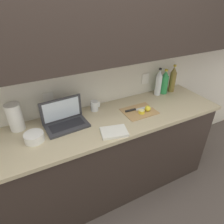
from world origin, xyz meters
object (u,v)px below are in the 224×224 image
bottle_water_clear (173,79)px  measuring_cup (95,106)px  lemon_half_cut (142,112)px  bottle_green_soda (159,83)px  cutting_board (139,111)px  bottle_oil_tall (165,82)px  bowl_white (34,137)px  knife (134,110)px  lemon_whole_beside (148,109)px  paper_towel_roll (15,117)px  laptop (65,119)px

bottle_water_clear → measuring_cup: size_ratio=3.19×
lemon_half_cut → bottle_green_soda: size_ratio=0.19×
cutting_board → measuring_cup: bearing=149.4°
bottle_oil_tall → measuring_cup: size_ratio=2.86×
lemon_half_cut → bottle_green_soda: bottle_green_soda is taller
cutting_board → bowl_white: bearing=179.6°
knife → lemon_whole_beside: bearing=-28.3°
bottle_green_soda → bowl_white: bottle_green_soda is taller
bottle_oil_tall → bottle_water_clear: bearing=0.0°
bottle_green_soda → paper_towel_roll: 1.49m
laptop → lemon_half_cut: bearing=-16.4°
cutting_board → lemon_half_cut: size_ratio=5.24×
paper_towel_roll → bottle_oil_tall: bearing=-0.3°
laptop → knife: (0.67, -0.08, -0.04)m
lemon_whole_beside → paper_towel_roll: paper_towel_roll is taller
bottle_water_clear → bowl_white: (-1.60, -0.22, -0.11)m
bottle_green_soda → bottle_water_clear: bearing=0.0°
knife → bottle_water_clear: (0.64, 0.19, 0.13)m
bottle_water_clear → lemon_whole_beside: bearing=-153.3°
cutting_board → bottle_oil_tall: bearing=25.1°
bottle_green_soda → bottle_water_clear: bottle_water_clear is taller
measuring_cup → bottle_green_soda: bearing=0.0°
bottle_oil_tall → lemon_half_cut: bearing=-151.1°
bottle_green_soda → paper_towel_roll: bottle_green_soda is taller
bottle_green_soda → bottle_water_clear: 0.20m
laptop → measuring_cup: bearing=14.7°
lemon_half_cut → laptop: bearing=167.5°
laptop → lemon_whole_beside: size_ratio=6.53×
knife → bottle_water_clear: size_ratio=0.90×
lemon_whole_beside → measuring_cup: (-0.45, 0.27, 0.01)m
lemon_half_cut → bowl_white: bearing=177.2°
bowl_white → measuring_cup: bearing=19.8°
cutting_board → paper_towel_roll: (-1.10, 0.24, 0.12)m
bowl_white → bottle_oil_tall: bearing=8.5°
cutting_board → bottle_water_clear: bearing=20.7°
bowl_white → paper_towel_roll: paper_towel_roll is taller
lemon_whole_beside → bottle_oil_tall: bearing=32.8°
knife → bottle_green_soda: bearing=27.9°
knife → paper_towel_roll: paper_towel_roll is taller
bottle_green_soda → bottle_oil_tall: bearing=0.0°
bottle_oil_tall → paper_towel_roll: (-1.58, 0.01, -0.01)m
knife → bowl_white: (-0.95, -0.03, 0.02)m
bottle_green_soda → bowl_white: (-1.39, -0.22, -0.11)m
lemon_half_cut → bottle_oil_tall: bottle_oil_tall is taller
lemon_half_cut → bottle_water_clear: (0.60, 0.27, 0.12)m
knife → lemon_whole_beside: 0.14m
lemon_half_cut → bottle_water_clear: size_ratio=0.19×
laptop → paper_towel_roll: (-0.38, 0.12, 0.06)m
knife → paper_towel_roll: size_ratio=1.20×
laptop → bowl_white: 0.30m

